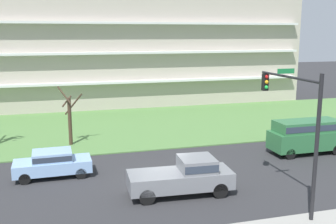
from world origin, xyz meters
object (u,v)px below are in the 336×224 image
at_px(van_green_center_right, 307,134).
at_px(traffic_signal_mast, 296,116).
at_px(pickup_gray_center_left, 185,176).
at_px(tree_left, 70,118).
at_px(sedan_blue_near_left, 53,163).

relative_size(van_green_center_right, traffic_signal_mast, 0.78).
relative_size(pickup_gray_center_left, van_green_center_right, 1.06).
relative_size(tree_left, traffic_signal_mast, 0.68).
bearing_deg(traffic_signal_mast, sedan_blue_near_left, 145.92).
distance_m(tree_left, traffic_signal_mast, 17.27).
bearing_deg(pickup_gray_center_left, sedan_blue_near_left, 149.10).
bearing_deg(traffic_signal_mast, van_green_center_right, 51.27).
xyz_separation_m(van_green_center_right, traffic_signal_mast, (-6.01, -7.49, 3.13)).
bearing_deg(van_green_center_right, traffic_signal_mast, 51.37).
bearing_deg(tree_left, van_green_center_right, -22.47).
relative_size(sedan_blue_near_left, pickup_gray_center_left, 0.80).
relative_size(tree_left, pickup_gray_center_left, 0.82).
bearing_deg(sedan_blue_near_left, traffic_signal_mast, 144.95).
bearing_deg(van_green_center_right, pickup_gray_center_left, 23.48).
bearing_deg(van_green_center_right, sedan_blue_near_left, 0.10).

